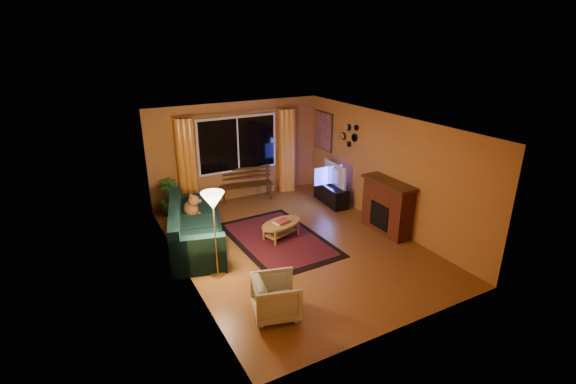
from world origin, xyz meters
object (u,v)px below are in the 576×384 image
sofa (196,226)px  tv_console (331,194)px  bench (246,192)px  armchair (276,295)px  coffee_table (281,230)px  floor_lamp (215,235)px

sofa → tv_console: bearing=25.5°
bench → armchair: 4.84m
tv_console → bench: bearing=150.6°
coffee_table → tv_console: tv_console is taller
armchair → floor_lamp: bearing=30.8°
sofa → armchair: sofa is taller
coffee_table → tv_console: size_ratio=0.85×
floor_lamp → coffee_table: bearing=23.7°
armchair → tv_console: armchair is taller
sofa → coffee_table: bearing=-0.1°
armchair → coffee_table: 2.58m
bench → coffee_table: bench is taller
coffee_table → tv_console: bearing=29.3°
sofa → coffee_table: 1.75m
armchair → tv_console: bearing=-28.5°
armchair → tv_console: (3.27, 3.37, -0.11)m
sofa → armchair: (0.41, -2.69, -0.11)m
armchair → coffee_table: (1.26, 2.24, -0.17)m
armchair → coffee_table: size_ratio=0.71×
sofa → tv_console: 3.75m
armchair → bench: bearing=-2.1°
armchair → tv_console: size_ratio=0.60×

